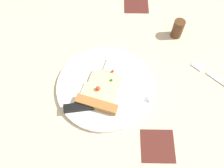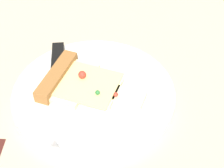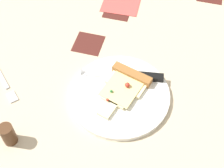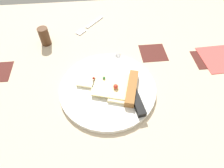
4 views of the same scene
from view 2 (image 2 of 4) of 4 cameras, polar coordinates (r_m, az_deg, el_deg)
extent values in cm
cube|color=#C6B293|center=(63.63, -7.49, 1.25)|extent=(119.83, 119.83, 3.00)
cylinder|color=white|center=(57.10, -3.21, -1.56)|extent=(28.40, 28.40, 1.41)
cube|color=beige|center=(57.53, -6.95, 0.26)|extent=(8.90, 12.26, 1.00)
cube|color=beige|center=(55.82, -1.84, -1.10)|extent=(7.43, 8.50, 1.00)
cube|color=beige|center=(54.70, 3.05, -2.38)|extent=(6.01, 4.94, 1.00)
cube|color=#EDD88C|center=(56.08, -4.23, 0.00)|extent=(12.21, 11.68, 0.30)
cube|color=#9E6633|center=(58.25, -9.67, 1.38)|extent=(5.93, 12.24, 2.20)
sphere|color=red|center=(56.62, -5.28, 1.64)|extent=(1.40, 1.40, 1.40)
sphere|color=red|center=(53.44, 0.67, -1.86)|extent=(0.80, 0.80, 0.80)
sphere|color=#2D7A38|center=(53.81, -2.56, -1.50)|extent=(0.80, 0.80, 0.80)
cube|color=silver|center=(53.47, -9.86, -5.22)|extent=(3.73, 12.16, 0.30)
cone|color=silver|center=(49.82, -10.10, -10.51)|extent=(2.27, 2.27, 2.00)
cube|color=black|center=(61.45, -9.56, 3.76)|extent=(3.64, 10.21, 1.60)
camera|label=1|loc=(0.57, -71.69, 47.53)|focal=38.09mm
camera|label=3|loc=(0.78, 80.08, 49.66)|focal=53.30mm
camera|label=4|loc=(0.74, 1.36, 47.75)|focal=30.66mm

